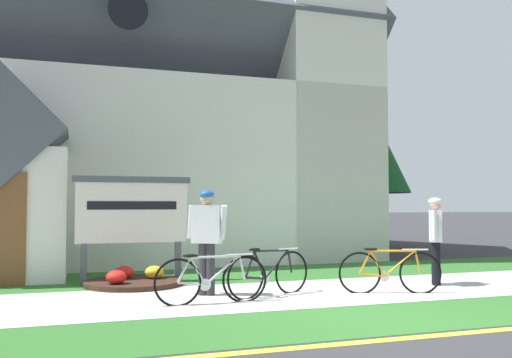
{
  "coord_description": "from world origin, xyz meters",
  "views": [
    {
      "loc": [
        -3.9,
        -6.49,
        1.52
      ],
      "look_at": [
        -0.33,
        4.38,
        2.03
      ],
      "focal_mm": 38.34,
      "sensor_mm": 36.0,
      "label": 1
    }
  ],
  "objects": [
    {
      "name": "ground",
      "position": [
        0.0,
        4.0,
        0.0
      ],
      "size": [
        140.0,
        140.0,
        0.0
      ],
      "primitive_type": "plane",
      "color": "#333335"
    },
    {
      "name": "sidewalk_slab",
      "position": [
        -2.85,
        2.12,
        0.01
      ],
      "size": [
        32.0,
        2.68,
        0.01
      ],
      "primitive_type": "cube",
      "color": "#B7B5AD",
      "rests_on": "ground"
    },
    {
      "name": "grass_verge",
      "position": [
        -2.85,
        -0.09,
        0.0
      ],
      "size": [
        32.0,
        1.74,
        0.01
      ],
      "primitive_type": "cube",
      "color": "#2D6628",
      "rests_on": "ground"
    },
    {
      "name": "church_lawn",
      "position": [
        -2.85,
        4.77,
        0.0
      ],
      "size": [
        24.0,
        2.61,
        0.01
      ],
      "primitive_type": "cube",
      "color": "#2D6628",
      "rests_on": "ground"
    },
    {
      "name": "curb_paint_stripe",
      "position": [
        -2.85,
        -1.12,
        0.0
      ],
      "size": [
        28.0,
        0.16,
        0.01
      ],
      "primitive_type": "cube",
      "color": "yellow",
      "rests_on": "ground"
    },
    {
      "name": "church_building",
      "position": [
        -2.45,
        10.22,
        4.63
      ],
      "size": [
        14.02,
        10.71,
        14.04
      ],
      "color": "silver",
      "rests_on": "ground"
    },
    {
      "name": "church_sign",
      "position": [
        -2.88,
        4.27,
        1.34
      ],
      "size": [
        2.23,
        0.14,
        2.04
      ],
      "color": "#474C56",
      "rests_on": "ground"
    },
    {
      "name": "flower_bed",
      "position": [
        -2.89,
        3.88,
        0.09
      ],
      "size": [
        1.8,
        1.8,
        0.34
      ],
      "color": "#382319",
      "rests_on": "ground"
    },
    {
      "name": "bicycle_white",
      "position": [
        -1.95,
        1.63,
        0.37
      ],
      "size": [
        1.77,
        0.08,
        0.78
      ],
      "color": "black",
      "rests_on": "ground"
    },
    {
      "name": "bicycle_black",
      "position": [
        1.13,
        1.61,
        0.37
      ],
      "size": [
        1.67,
        0.57,
        0.79
      ],
      "color": "black",
      "rests_on": "ground"
    },
    {
      "name": "bicycle_green",
      "position": [
        -0.89,
        1.99,
        0.38
      ],
      "size": [
        1.62,
        0.65,
        0.82
      ],
      "color": "black",
      "rests_on": "ground"
    },
    {
      "name": "cyclist_in_yellow_jersey",
      "position": [
        2.47,
        2.17,
        0.95
      ],
      "size": [
        0.45,
        0.55,
        1.63
      ],
      "color": "black",
      "rests_on": "ground"
    },
    {
      "name": "cyclist_in_blue_jersey",
      "position": [
        -1.85,
        2.37,
        1.03
      ],
      "size": [
        0.56,
        0.6,
        1.74
      ],
      "color": "#2D2D33",
      "rests_on": "ground"
    },
    {
      "name": "roadside_conifer",
      "position": [
        5.19,
        10.77,
        4.25
      ],
      "size": [
        4.3,
        4.3,
        6.62
      ],
      "color": "#3D2D1E",
      "rests_on": "ground"
    }
  ]
}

